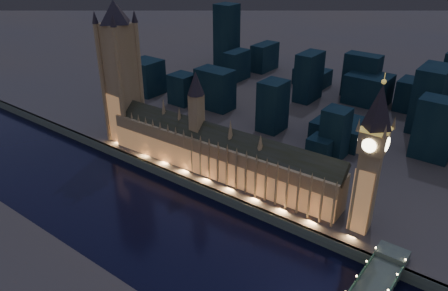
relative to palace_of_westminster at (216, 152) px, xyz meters
The scene contains 7 objects.
ground_plane 67.55m from the palace_of_westminster, 83.20° to the right, with size 2000.00×2000.00×0.00m, color black.
north_bank 458.85m from the palace_of_westminster, 89.08° to the left, with size 2000.00×960.00×8.00m, color #3D3C44.
embankment_wall 31.39m from the palace_of_westminster, 70.46° to the right, with size 2000.00×2.50×8.00m, color #414B4A.
palace_of_westminster is the anchor object (origin of this frame).
victoria_tower 113.16m from the palace_of_westminster, behind, with size 31.68×31.68×132.61m.
elizabeth_tower 121.56m from the palace_of_westminster, ahead, with size 18.00×18.00×101.96m.
city_backdrop 192.24m from the palace_of_westminster, 75.00° to the left, with size 470.39×215.63×82.62m.
Camera 1 is at (175.45, -169.94, 179.64)m, focal length 35.00 mm.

